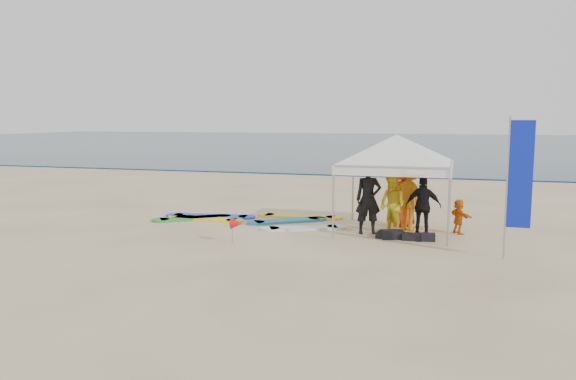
# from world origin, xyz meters

# --- Properties ---
(ground) EXTENTS (120.00, 120.00, 0.00)m
(ground) POSITION_xyz_m (0.00, 0.00, 0.00)
(ground) COLOR beige
(ground) RESTS_ON ground
(ocean) EXTENTS (160.00, 84.00, 0.08)m
(ocean) POSITION_xyz_m (0.00, 60.00, 0.04)
(ocean) COLOR #0C2633
(ocean) RESTS_ON ground
(shoreline_foam) EXTENTS (160.00, 1.20, 0.01)m
(shoreline_foam) POSITION_xyz_m (0.00, 18.20, 0.00)
(shoreline_foam) COLOR silver
(shoreline_foam) RESTS_ON ground
(person_black_a) EXTENTS (0.81, 0.66, 1.90)m
(person_black_a) POSITION_xyz_m (1.85, 3.28, 0.95)
(person_black_a) COLOR black
(person_black_a) RESTS_ON ground
(person_yellow) EXTENTS (0.98, 0.95, 1.59)m
(person_yellow) POSITION_xyz_m (2.48, 3.40, 0.79)
(person_yellow) COLOR yellow
(person_yellow) RESTS_ON ground
(person_orange_a) EXTENTS (1.44, 1.27, 1.93)m
(person_orange_a) POSITION_xyz_m (2.88, 4.09, 0.97)
(person_orange_a) COLOR orange
(person_orange_a) RESTS_ON ground
(person_black_b) EXTENTS (0.95, 0.42, 1.59)m
(person_black_b) POSITION_xyz_m (3.28, 3.42, 0.79)
(person_black_b) COLOR black
(person_black_b) RESTS_ON ground
(person_orange_b) EXTENTS (1.04, 0.88, 1.82)m
(person_orange_b) POSITION_xyz_m (2.67, 4.55, 0.91)
(person_orange_b) COLOR red
(person_orange_b) RESTS_ON ground
(person_seated) EXTENTS (0.71, 0.88, 0.94)m
(person_seated) POSITION_xyz_m (4.20, 4.00, 0.47)
(person_seated) COLOR orange
(person_seated) RESTS_ON ground
(canopy_tent) EXTENTS (4.04, 4.04, 3.05)m
(canopy_tent) POSITION_xyz_m (2.52, 3.77, 2.65)
(canopy_tent) COLOR #A5A5A8
(canopy_tent) RESTS_ON ground
(feather_flag) EXTENTS (0.54, 0.04, 3.15)m
(feather_flag) POSITION_xyz_m (5.39, 1.40, 1.85)
(feather_flag) COLOR #A5A5A8
(feather_flag) RESTS_ON ground
(marker_pennant) EXTENTS (0.28, 0.28, 0.64)m
(marker_pennant) POSITION_xyz_m (-1.11, 1.18, 0.49)
(marker_pennant) COLOR #A5A5A8
(marker_pennant) RESTS_ON ground
(gear_pile) EXTENTS (1.51, 0.54, 0.22)m
(gear_pile) POSITION_xyz_m (2.76, 2.82, 0.10)
(gear_pile) COLOR black
(gear_pile) RESTS_ON ground
(surfboard_spread) EXTENTS (5.61, 2.76, 0.07)m
(surfboard_spread) POSITION_xyz_m (-1.94, 4.18, 0.03)
(surfboard_spread) COLOR #2175B0
(surfboard_spread) RESTS_ON ground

